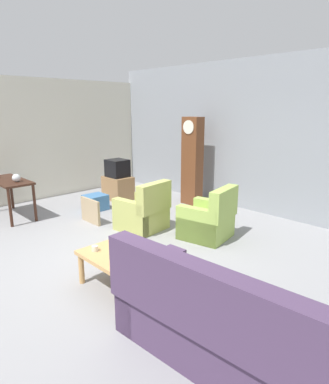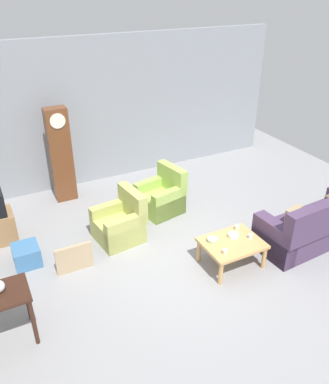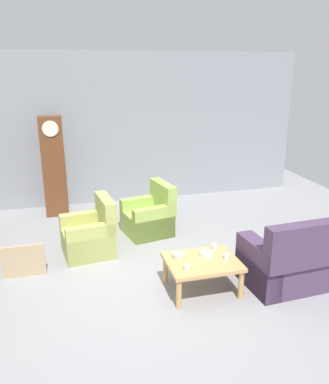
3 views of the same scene
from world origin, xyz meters
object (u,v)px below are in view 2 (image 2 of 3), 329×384
grandfather_clock (61,155)px  coffee_table_wood (232,245)px  couch_floral (315,226)px  cup_cream_tall (225,252)px  cup_blue_rimmed (250,236)px  framed_picture_leaning (74,258)px  storage_box_blue (27,255)px  armchair_olive_far (162,197)px  bowl_white_stacked (233,236)px  bowl_shallow_green (212,240)px  armchair_olive_near (120,224)px  cup_white_porcelain (237,227)px

grandfather_clock → coffee_table_wood: bearing=-61.6°
couch_floral → cup_cream_tall: couch_floral is taller
grandfather_clock → cup_cream_tall: 4.01m
couch_floral → cup_blue_rimmed: size_ratio=28.24×
grandfather_clock → framed_picture_leaning: size_ratio=3.34×
grandfather_clock → storage_box_blue: size_ratio=4.38×
framed_picture_leaning → cup_cream_tall: (2.07, -1.21, 0.24)m
grandfather_clock → cup_blue_rimmed: bearing=-58.0°
armchair_olive_far → cup_blue_rimmed: (0.57, -2.11, 0.18)m
armchair_olive_far → grandfather_clock: (-1.61, 1.40, 0.70)m
couch_floral → bowl_white_stacked: size_ratio=12.22×
framed_picture_leaning → bowl_white_stacked: bearing=-20.5°
coffee_table_wood → storage_box_blue: size_ratio=2.10×
cup_cream_tall → bowl_shallow_green: size_ratio=0.47×
couch_floral → framed_picture_leaning: bearing=163.7°
armchair_olive_far → storage_box_blue: size_ratio=2.02×
armchair_olive_near → cup_cream_tall: armchair_olive_near is taller
armchair_olive_far → bowl_shallow_green: bearing=-90.8°
bowl_shallow_green → cup_cream_tall: bearing=-90.4°
armchair_olive_near → coffee_table_wood: (1.35, -1.53, 0.08)m
armchair_olive_far → bowl_white_stacked: (0.34, -1.95, 0.17)m
armchair_olive_near → storage_box_blue: (-1.66, 0.03, -0.14)m
armchair_olive_near → storage_box_blue: 1.67m
couch_floral → armchair_olive_far: size_ratio=2.33×
framed_picture_leaning → cup_blue_rimmed: bearing=-21.8°
couch_floral → cup_white_porcelain: couch_floral is taller
couch_floral → storage_box_blue: bearing=159.9°
framed_picture_leaning → bowl_shallow_green: size_ratio=3.39×
armchair_olive_far → cup_white_porcelain: size_ratio=10.23×
framed_picture_leaning → armchair_olive_near: bearing=27.1°
armchair_olive_near → coffee_table_wood: 2.04m
armchair_olive_far → coffee_table_wood: size_ratio=0.96×
armchair_olive_near → grandfather_clock: grandfather_clock is taller
cup_cream_tall → bowl_white_stacked: cup_cream_tall is taller
bowl_white_stacked → bowl_shallow_green: (-0.37, 0.06, -0.00)m
coffee_table_wood → cup_blue_rimmed: bearing=-9.0°
bowl_white_stacked → armchair_olive_far: bearing=100.0°
coffee_table_wood → cup_white_porcelain: size_ratio=10.63×
coffee_table_wood → framed_picture_leaning: 2.56m
couch_floral → armchair_olive_far: (-1.93, 2.22, -0.05)m
armchair_olive_far → cup_white_porcelain: 1.89m
grandfather_clock → bowl_white_stacked: size_ratio=11.38×
grandfather_clock → cup_cream_tall: bearing=-66.6°
bowl_white_stacked → framed_picture_leaning: bearing=159.5°
storage_box_blue → couch_floral: bearing=-20.1°
armchair_olive_near → coffee_table_wood: size_ratio=0.96×
cup_cream_tall → bowl_shallow_green: bearing=89.6°
couch_floral → grandfather_clock: size_ratio=1.07×
couch_floral → grandfather_clock: 5.10m
framed_picture_leaning → bowl_shallow_green: bowl_shallow_green is taller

